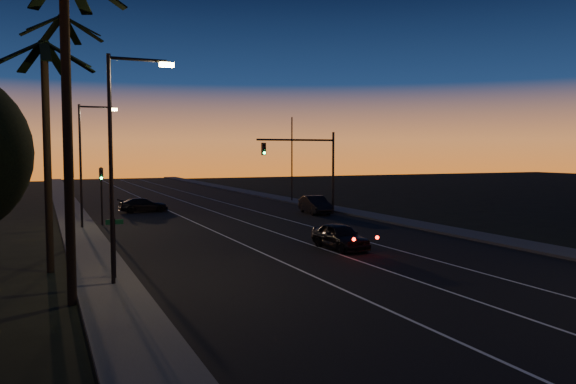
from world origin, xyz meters
name	(u,v)px	position (x,y,z in m)	size (l,w,h in m)	color
road	(276,236)	(0.00, 30.00, 0.01)	(20.00, 170.00, 0.01)	black
sidewalk_left	(88,247)	(-11.20, 30.00, 0.08)	(2.40, 170.00, 0.16)	#363734
sidewalk_right	(421,225)	(11.20, 30.00, 0.08)	(2.40, 170.00, 0.16)	#363734
lane_stripe_left	(230,238)	(-3.00, 30.00, 0.02)	(0.12, 160.00, 0.01)	silver
lane_stripe_mid	(283,235)	(0.50, 30.00, 0.02)	(0.12, 160.00, 0.01)	silver
lane_stripe_right	(332,232)	(4.00, 30.00, 0.02)	(0.12, 160.00, 0.01)	silver
palm_near	(67,99)	(-12.60, 18.00, 7.07)	(4.25, 4.16, 11.53)	black
palm_mid	(46,129)	(-13.20, 24.00, 6.25)	(4.25, 4.16, 10.03)	black
palm_far	(65,108)	(-12.20, 30.00, 7.61)	(4.25, 4.16, 12.53)	black
streetlight_left_near	(119,151)	(-10.70, 20.00, 5.32)	(2.55, 0.26, 9.00)	black
streetlight_left_far	(85,155)	(-10.69, 38.00, 5.06)	(2.55, 0.26, 8.50)	black
street_sign	(115,241)	(-10.80, 21.00, 1.66)	(0.70, 0.06, 2.60)	black
signal_mast	(308,158)	(7.14, 39.99, 4.78)	(7.10, 0.41, 7.00)	black
signal_post	(101,185)	(-9.50, 39.98, 2.89)	(0.28, 0.37, 4.20)	black
far_pole_left	(69,160)	(-11.00, 55.00, 4.50)	(0.14, 0.14, 9.00)	black
far_pole_right	(292,160)	(11.00, 52.00, 4.50)	(0.14, 0.14, 9.00)	black
lead_car	(340,236)	(1.30, 24.02, 0.72)	(1.84, 4.68, 1.41)	black
right_car	(315,205)	(8.04, 40.48, 0.77)	(2.09, 4.72, 1.51)	black
cross_car	(143,205)	(-5.28, 47.75, 0.63)	(4.36, 1.95, 1.24)	black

